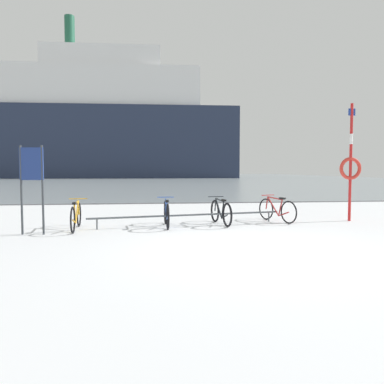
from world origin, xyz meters
TOP-DOWN VIEW (x-y plane):
  - ground at (0.00, 53.90)m, footprint 80.00×132.00m
  - bike_rack at (-0.89, 3.31)m, footprint 5.31×1.07m
  - bicycle_0 at (-3.79, 2.85)m, footprint 0.46×1.74m
  - bicycle_1 at (-1.51, 3.12)m, footprint 0.46×1.63m
  - bicycle_2 at (-0.01, 3.36)m, footprint 0.46×1.61m
  - bicycle_3 at (1.73, 3.75)m, footprint 0.70×1.50m
  - info_sign at (-4.66, 2.28)m, footprint 0.55×0.11m
  - rescue_post at (3.90, 3.65)m, footprint 0.67×0.10m
  - ferry_ship at (-9.47, 63.20)m, footprint 46.13×10.99m

SIDE VIEW (x-z plane):
  - ground at x=0.00m, z-range -0.08..0.00m
  - bike_rack at x=-0.89m, z-range 0.12..0.42m
  - bicycle_2 at x=-0.01m, z-range -0.04..0.72m
  - bicycle_3 at x=1.73m, z-range -0.03..0.73m
  - bicycle_0 at x=-3.79m, z-range -0.03..0.73m
  - bicycle_1 at x=-1.51m, z-range -0.04..0.73m
  - info_sign at x=-4.66m, z-range 0.38..2.45m
  - rescue_post at x=3.90m, z-range -0.06..3.37m
  - ferry_ship at x=-9.47m, z-range -4.73..23.98m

